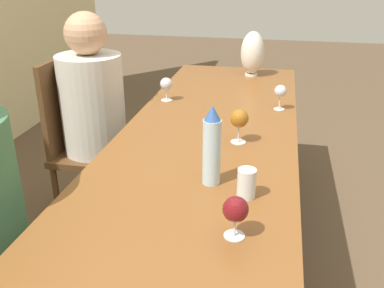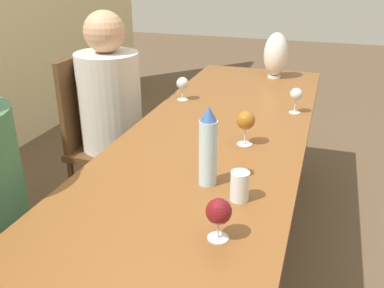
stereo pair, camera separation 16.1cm
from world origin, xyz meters
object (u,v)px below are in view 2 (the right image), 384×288
Objects in this scene: vase at (276,55)px; wine_glass_4 at (219,212)px; water_bottle at (208,147)px; water_tumbler at (240,186)px; chair_far at (101,135)px; person_far at (113,114)px; wine_glass_2 at (183,84)px; wine_glass_1 at (246,121)px; wine_glass_3 at (296,95)px.

vase is 2.29× the size of wine_glass_4.
water_bottle is 2.84× the size of water_tumbler.
wine_glass_4 is 1.50m from chair_far.
person_far is (-0.80, 0.81, -0.23)m from vase.
wine_glass_2 is at bearing 28.94° from water_tumbler.
chair_far is at bearing 68.06° from wine_glass_1.
wine_glass_4 is (-1.21, -0.53, -0.00)m from wine_glass_2.
water_tumbler is 1.25m from person_far.
wine_glass_4 is at bearing -174.86° from wine_glass_1.
wine_glass_1 is 0.70m from wine_glass_4.
water_bottle is at bearing -134.21° from person_far.
water_tumbler is 0.79× the size of wine_glass_2.
wine_glass_2 is (0.98, 0.54, 0.04)m from water_tumbler.
vase is 2.23× the size of wine_glass_3.
water_bottle is at bearing 21.37° from wine_glass_4.
chair_far is at bearing 50.30° from water_tumbler.
chair_far is at bearing 106.48° from wine_glass_2.
vase is 0.72m from wine_glass_3.
wine_glass_1 is (0.46, 0.08, 0.06)m from water_tumbler.
wine_glass_3 is 0.14× the size of chair_far.
chair_far is at bearing 95.74° from wine_glass_3.
vase is 1.26m from chair_far.
water_tumbler is 1.35m from chair_far.
water_bottle is 2.19× the size of wine_glass_3.
vase reaches higher than water_bottle.
chair_far is at bearing 131.44° from vase.
water_bottle is at bearing -131.07° from chair_far.
wine_glass_1 is 1.17× the size of wine_glass_4.
vase is at bearing -33.28° from wine_glass_2.
person_far is (0.38, 0.85, -0.19)m from wine_glass_1.
wine_glass_3 is 0.11× the size of person_far.
wine_glass_1 is (-1.17, -0.04, -0.05)m from vase.
person_far reaches higher than wine_glass_2.
water_bottle is 1.93× the size of wine_glass_1.
water_bottle is at bearing -155.72° from wine_glass_2.
vase is at bearing 2.99° from wine_glass_4.
wine_glass_2 is at bearing -73.52° from chair_far.
wine_glass_4 is 0.11× the size of person_far.
person_far reaches higher than vase.
water_tumbler is 1.64m from vase.
wine_glass_2 is (0.52, 0.47, -0.02)m from wine_glass_1.
water_bottle reaches higher than wine_glass_4.
person_far reaches higher than water_bottle.
wine_glass_2 is at bearing 24.28° from water_bottle.
wine_glass_1 is 1.16× the size of wine_glass_2.
wine_glass_4 is 1.42m from person_far.
wine_glass_2 is 1.32m from wine_glass_4.
vase is 1.88m from wine_glass_4.
water_bottle is 1.12m from person_far.
wine_glass_3 is 1.19m from wine_glass_4.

